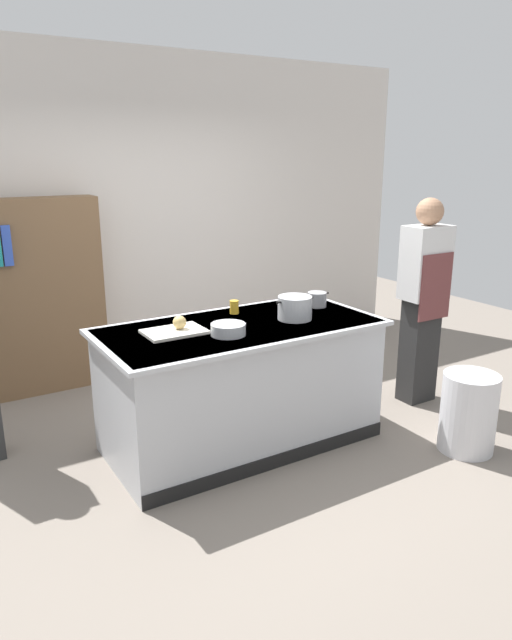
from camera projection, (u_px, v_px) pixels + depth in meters
The scene contains 12 objects.
ground_plane at pixel (241, 441), 4.33m from camera, with size 10.00×10.00×0.00m, color slate.
back_wall at pixel (131, 213), 5.64m from camera, with size 6.40×0.12×3.00m, color silver.
counter_island at pixel (241, 383), 4.20m from camera, with size 1.98×0.98×0.90m.
cutting_board at pixel (174, 332), 3.90m from camera, with size 0.40×0.28×0.02m, color silver.
onion at pixel (180, 322), 3.91m from camera, with size 0.09×0.09×0.09m, color tan.
stock_pot at pixel (295, 308), 4.21m from camera, with size 0.31×0.25×0.17m.
sauce_pan at pixel (317, 299), 4.56m from camera, with size 0.21×0.15×0.11m.
mixing_bowl at pixel (228, 329), 3.85m from camera, with size 0.23×0.23×0.08m, color #B7BABF.
juice_cup at pixel (234, 307), 4.36m from camera, with size 0.07×0.07×0.10m, color yellow.
trash_bin at pixel (468, 413), 4.14m from camera, with size 0.39×0.39×0.57m, color silver.
person_chef at pixel (423, 297), 4.82m from camera, with size 0.38×0.25×1.72m.
bookshelf at pixel (38, 297), 5.07m from camera, with size 1.10×0.31×1.70m.
Camera 1 is at (-1.96, -3.39, 2.06)m, focal length 32.79 mm.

